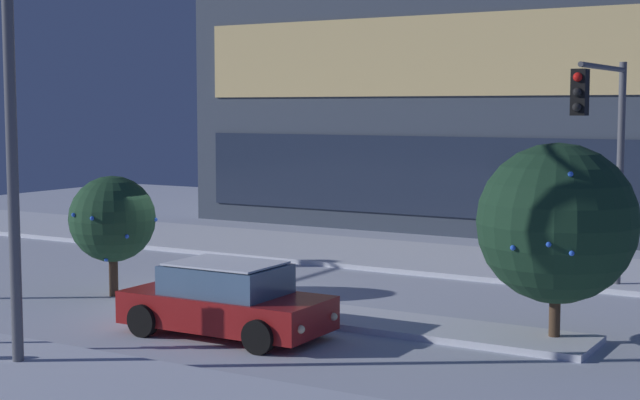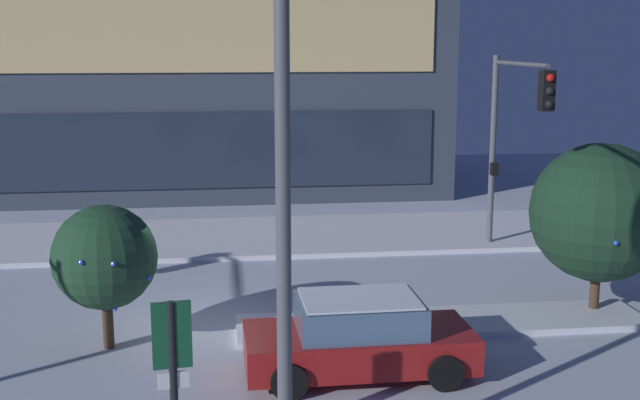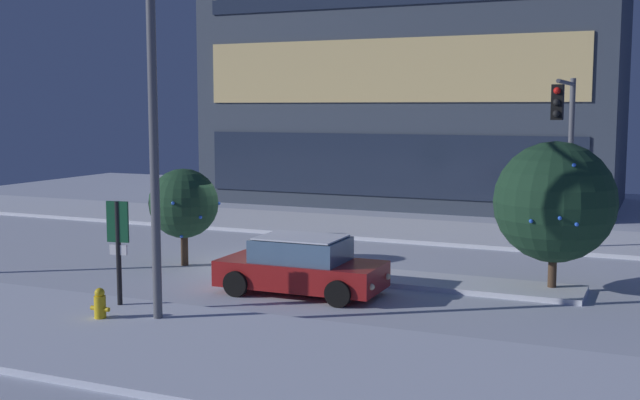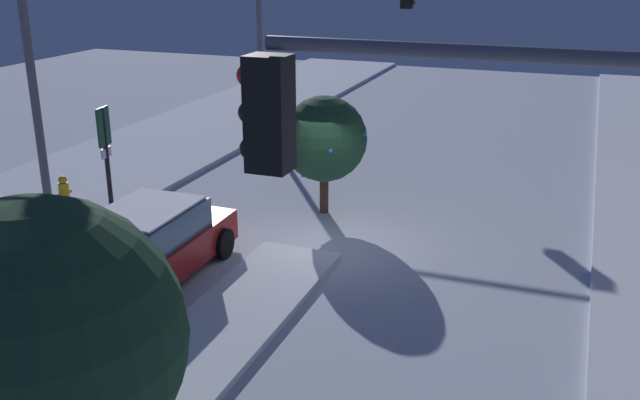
% 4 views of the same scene
% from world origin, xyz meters
% --- Properties ---
extents(ground, '(52.00, 52.00, 0.00)m').
position_xyz_m(ground, '(0.00, 0.00, 0.00)').
color(ground, silver).
extents(curb_strip_near, '(52.00, 5.20, 0.14)m').
position_xyz_m(curb_strip_near, '(0.00, -8.06, 0.07)').
color(curb_strip_near, silver).
rests_on(curb_strip_near, ground).
extents(median_strip, '(9.00, 1.80, 0.14)m').
position_xyz_m(median_strip, '(5.11, -0.44, 0.07)').
color(median_strip, silver).
rests_on(median_strip, ground).
extents(car_near, '(4.34, 2.11, 1.49)m').
position_xyz_m(car_near, '(2.84, -2.83, 0.71)').
color(car_near, maroon).
rests_on(car_near, ground).
extents(traffic_light_corner_near_left, '(0.32, 5.72, 5.71)m').
position_xyz_m(traffic_light_corner_near_left, '(-9.76, -3.88, 4.08)').
color(traffic_light_corner_near_left, '#565960').
rests_on(traffic_light_corner_near_left, ground).
extents(traffic_light_corner_far_right, '(0.32, 4.19, 5.72)m').
position_xyz_m(traffic_light_corner_far_right, '(8.41, 4.63, 3.93)').
color(traffic_light_corner_far_right, '#565960').
rests_on(traffic_light_corner_far_right, ground).
extents(street_lamp_arched, '(0.63, 2.52, 7.88)m').
position_xyz_m(street_lamp_arched, '(1.22, -6.08, 5.10)').
color(street_lamp_arched, '#565960').
rests_on(street_lamp_arched, ground).
extents(fire_hydrant, '(0.48, 0.26, 0.82)m').
position_xyz_m(fire_hydrant, '(-0.01, -7.25, 0.40)').
color(fire_hydrant, gold).
rests_on(fire_hydrant, ground).
extents(parking_info_sign, '(0.55, 0.14, 2.60)m').
position_xyz_m(parking_info_sign, '(-0.36, -6.10, 1.66)').
color(parking_info_sign, black).
rests_on(parking_info_sign, ground).
extents(decorated_tree_median, '(3.11, 3.13, 3.92)m').
position_xyz_m(decorated_tree_median, '(8.74, -0.11, 2.36)').
color(decorated_tree_median, '#473323').
rests_on(decorated_tree_median, ground).
extents(decorated_tree_left_of_median, '(2.10, 2.14, 2.95)m').
position_xyz_m(decorated_tree_left_of_median, '(-1.97, -0.90, 1.89)').
color(decorated_tree_left_of_median, '#473323').
rests_on(decorated_tree_left_of_median, ground).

